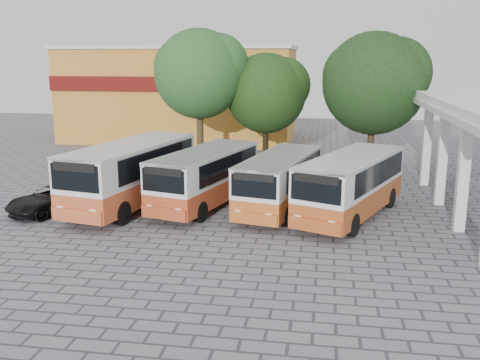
% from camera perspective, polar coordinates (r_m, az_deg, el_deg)
% --- Properties ---
extents(ground, '(90.00, 90.00, 0.00)m').
position_cam_1_polar(ground, '(22.78, 3.59, -5.81)').
color(ground, slate).
rests_on(ground, ground).
extents(shophouse_block, '(20.40, 10.40, 8.30)m').
position_cam_1_polar(shophouse_block, '(49.32, -6.24, 9.20)').
color(shophouse_block, '#C17D28').
rests_on(shophouse_block, ground).
extents(bus_far_left, '(4.37, 9.25, 3.19)m').
position_cam_1_polar(bus_far_left, '(27.01, -11.49, 1.00)').
color(bus_far_left, '#BF5127').
rests_on(bus_far_left, ground).
extents(bus_centre_left, '(4.31, 8.28, 2.82)m').
position_cam_1_polar(bus_centre_left, '(26.64, -3.70, 0.61)').
color(bus_centre_left, '#AD401C').
rests_on(bus_centre_left, ground).
extents(bus_centre_right, '(3.80, 7.89, 2.71)m').
position_cam_1_polar(bus_centre_right, '(25.96, 4.27, 0.12)').
color(bus_centre_right, '#BA531B').
rests_on(bus_centre_right, ground).
extents(bus_far_right, '(5.40, 8.67, 2.92)m').
position_cam_1_polar(bus_far_right, '(25.22, 11.81, -0.22)').
color(bus_far_right, '#A94617').
rests_on(bus_far_right, ground).
extents(tree_left, '(6.48, 6.17, 9.29)m').
position_cam_1_polar(tree_left, '(37.58, -4.26, 11.52)').
color(tree_left, '#4C3B21').
rests_on(tree_left, ground).
extents(tree_middle, '(5.91, 5.63, 7.66)m').
position_cam_1_polar(tree_middle, '(38.20, 2.91, 9.50)').
color(tree_middle, black).
rests_on(tree_middle, ground).
extents(tree_right, '(6.85, 6.53, 8.96)m').
position_cam_1_polar(tree_right, '(35.61, 14.25, 10.30)').
color(tree_right, '#452E1F').
rests_on(tree_right, ground).
extents(parked_car, '(4.07, 5.02, 1.27)m').
position_cam_1_polar(parked_car, '(27.35, -19.22, -1.93)').
color(parked_car, black).
rests_on(parked_car, ground).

